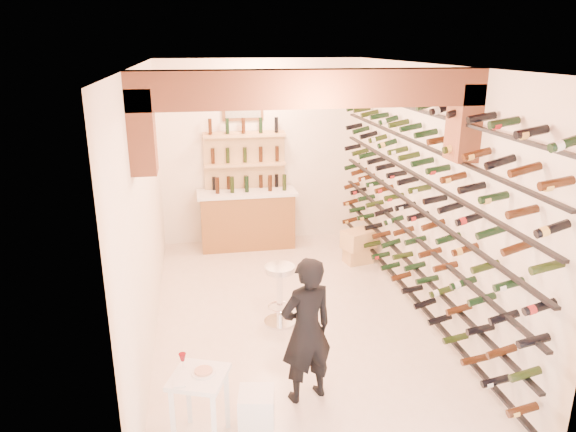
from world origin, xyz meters
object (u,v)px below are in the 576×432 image
(white_stool, at_px, (257,411))
(crate_lower, at_px, (358,255))
(tasting_table, at_px, (199,386))
(wine_rack, at_px, (410,198))
(back_counter, at_px, (247,218))
(person, at_px, (307,330))
(chrome_barstool, at_px, (280,290))

(white_stool, xyz_separation_m, crate_lower, (2.12, 3.66, -0.07))
(tasting_table, xyz_separation_m, crate_lower, (2.63, 3.68, -0.42))
(wine_rack, bearing_deg, back_counter, 124.66)
(person, relative_size, crate_lower, 3.59)
(back_counter, xyz_separation_m, crate_lower, (1.70, -1.05, -0.41))
(wine_rack, height_order, back_counter, wine_rack)
(tasting_table, bearing_deg, crate_lower, 75.45)
(white_stool, xyz_separation_m, person, (0.55, 0.40, 0.56))
(back_counter, xyz_separation_m, white_stool, (-0.42, -4.71, -0.33))
(tasting_table, relative_size, person, 0.53)
(white_stool, bearing_deg, crate_lower, 59.94)
(person, xyz_separation_m, chrome_barstool, (-0.02, 1.53, -0.31))
(wine_rack, height_order, tasting_table, wine_rack)
(chrome_barstool, bearing_deg, crate_lower, 47.57)
(chrome_barstool, distance_m, crate_lower, 2.37)
(crate_lower, bearing_deg, back_counter, 148.34)
(white_stool, bearing_deg, back_counter, 84.91)
(tasting_table, distance_m, white_stool, 0.62)
(wine_rack, xyz_separation_m, crate_lower, (-0.13, 1.60, -1.42))
(chrome_barstool, height_order, crate_lower, chrome_barstool)
(chrome_barstool, bearing_deg, wine_rack, 4.46)
(wine_rack, xyz_separation_m, back_counter, (-1.83, 2.65, -1.02))
(tasting_table, xyz_separation_m, person, (1.06, 0.42, 0.21))
(back_counter, xyz_separation_m, tasting_table, (-0.93, -4.73, 0.02))
(back_counter, bearing_deg, tasting_table, -101.08)
(tasting_table, height_order, chrome_barstool, tasting_table)
(chrome_barstool, xyz_separation_m, crate_lower, (1.58, 1.73, -0.33))
(wine_rack, xyz_separation_m, white_stool, (-2.25, -2.06, -1.35))
(back_counter, bearing_deg, crate_lower, -31.66)
(white_stool, height_order, crate_lower, white_stool)
(back_counter, bearing_deg, white_stool, -95.09)
(wine_rack, xyz_separation_m, tasting_table, (-2.76, -2.08, -1.00))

